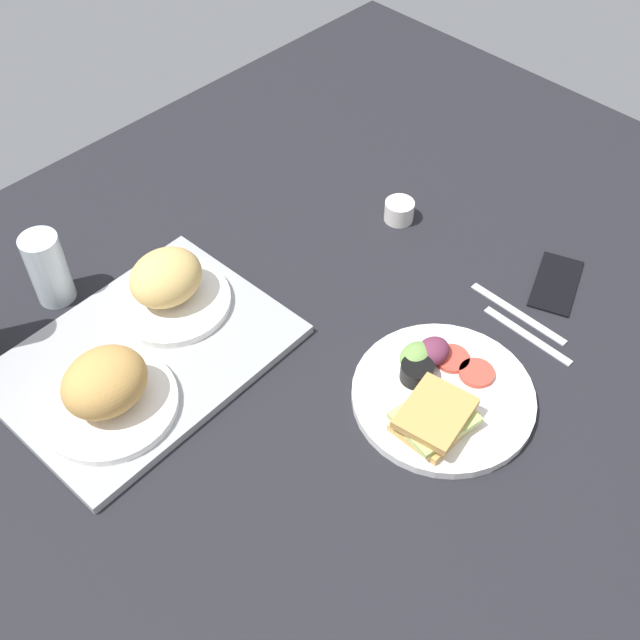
{
  "coord_description": "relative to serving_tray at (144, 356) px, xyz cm",
  "views": [
    {
      "loc": [
        -57.89,
        -55.93,
        99.35
      ],
      "look_at": [
        2.0,
        3.0,
        4.0
      ],
      "focal_mm": 43.87,
      "sensor_mm": 36.0,
      "label": 1
    }
  ],
  "objects": [
    {
      "name": "fork",
      "position": [
        47.63,
        -41.48,
        -0.55
      ],
      "size": [
        1.65,
        17.02,
        0.5
      ],
      "primitive_type": "cube",
      "rotation": [
        0.0,
        0.0,
        1.56
      ],
      "color": "#B7B7BC",
      "rests_on": "ground_plane"
    },
    {
      "name": "drinking_glass",
      "position": [
        -2.14,
        22.15,
        5.94
      ],
      "size": [
        6.48,
        6.48,
        13.49
      ],
      "primitive_type": "cylinder",
      "color": "silver",
      "rests_on": "ground_plane"
    },
    {
      "name": "serving_tray",
      "position": [
        0.0,
        0.0,
        0.0
      ],
      "size": [
        46.4,
        34.93,
        1.6
      ],
      "primitive_type": "cube",
      "rotation": [
        0.0,
        0.0,
        0.04
      ],
      "color": "#9EA0A3",
      "rests_on": "ground_plane"
    },
    {
      "name": "bread_plate_far",
      "position": [
        10.12,
        5.57,
        4.92
      ],
      "size": [
        19.77,
        19.77,
        10.01
      ],
      "color": "white",
      "rests_on": "serving_tray"
    },
    {
      "name": "knife",
      "position": [
        50.63,
        -37.48,
        -0.55
      ],
      "size": [
        1.55,
        19.01,
        0.5
      ],
      "primitive_type": "cube",
      "rotation": [
        0.0,
        0.0,
        1.56
      ],
      "color": "#B7B7BC",
      "rests_on": "ground_plane"
    },
    {
      "name": "bread_plate_near",
      "position": [
        -9.7,
        -4.99,
        5.06
      ],
      "size": [
        20.89,
        20.89,
        10.37
      ],
      "color": "white",
      "rests_on": "serving_tray"
    },
    {
      "name": "plate_with_salad",
      "position": [
        26.97,
        -39.07,
        0.91
      ],
      "size": [
        28.43,
        28.43,
        5.4
      ],
      "color": "white",
      "rests_on": "ground_plane"
    },
    {
      "name": "ground_plane",
      "position": [
        21.43,
        -19.84,
        -2.3
      ],
      "size": [
        190.0,
        150.0,
        3.0
      ],
      "primitive_type": "cube",
      "color": "black"
    },
    {
      "name": "cell_phone",
      "position": [
        61.2,
        -38.19,
        -0.4
      ],
      "size": [
        16.04,
        12.01,
        0.8
      ],
      "primitive_type": "cube",
      "rotation": [
        0.0,
        0.0,
        0.38
      ],
      "color": "black",
      "rests_on": "ground_plane"
    },
    {
      "name": "espresso_cup",
      "position": [
        54.9,
        -6.95,
        1.2
      ],
      "size": [
        5.6,
        5.6,
        4.0
      ],
      "primitive_type": "cylinder",
      "color": "silver",
      "rests_on": "ground_plane"
    }
  ]
}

